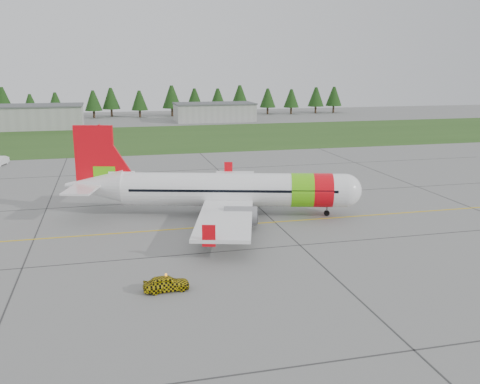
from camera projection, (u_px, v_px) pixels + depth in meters
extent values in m
plane|color=gray|center=(197.00, 254.00, 48.85)|extent=(320.00, 320.00, 0.00)
cylinder|color=white|center=(234.00, 190.00, 60.89)|extent=(25.30, 10.51, 3.78)
sphere|color=white|center=(345.00, 190.00, 60.48)|extent=(3.78, 3.78, 3.78)
cone|color=white|center=(95.00, 186.00, 61.34)|extent=(7.56, 5.49, 3.78)
cube|color=black|center=(348.00, 187.00, 60.39)|extent=(2.18, 2.85, 0.54)
cylinder|color=#66DD10|center=(302.00, 190.00, 60.64)|extent=(3.48, 4.40, 3.86)
cylinder|color=red|center=(322.00, 190.00, 60.56)|extent=(3.11, 4.30, 3.86)
cube|color=white|center=(230.00, 199.00, 61.15)|extent=(13.59, 31.32, 0.35)
cube|color=red|center=(228.00, 169.00, 76.06)|extent=(1.17, 0.48, 1.94)
cube|color=red|center=(209.00, 236.00, 46.06)|extent=(1.17, 0.48, 1.94)
cylinder|color=gray|center=(243.00, 192.00, 66.42)|extent=(3.91, 2.91, 2.04)
cylinder|color=gray|center=(241.00, 216.00, 56.04)|extent=(3.91, 2.91, 2.04)
cube|color=red|center=(95.00, 158.00, 60.58)|extent=(4.39, 1.55, 7.37)
cube|color=#66DD10|center=(105.00, 176.00, 61.04)|extent=(2.54, 1.08, 2.33)
cube|color=white|center=(90.00, 184.00, 61.30)|extent=(6.02, 11.58, 0.21)
cylinder|color=slate|center=(327.00, 210.00, 61.08)|extent=(0.17, 0.17, 1.36)
cylinder|color=black|center=(327.00, 213.00, 61.16)|extent=(0.71, 0.44, 0.66)
cylinder|color=slate|center=(223.00, 201.00, 64.06)|extent=(0.21, 0.21, 1.84)
cylinder|color=black|center=(219.00, 205.00, 64.17)|extent=(1.09, 0.69, 1.01)
cylinder|color=slate|center=(219.00, 213.00, 58.78)|extent=(0.21, 0.21, 1.84)
cylinder|color=black|center=(216.00, 217.00, 58.89)|extent=(1.09, 0.69, 1.01)
imported|color=yellow|center=(166.00, 269.00, 40.45)|extent=(1.27, 1.47, 3.52)
cube|color=#30561E|center=(140.00, 138.00, 126.32)|extent=(320.00, 50.00, 0.03)
cube|color=gold|center=(184.00, 228.00, 56.41)|extent=(120.00, 0.25, 0.02)
cube|color=#A8A8A3|center=(21.00, 118.00, 145.08)|extent=(32.00, 14.00, 6.00)
cube|color=#A8A8A3|center=(214.00, 113.00, 165.56)|extent=(24.00, 12.00, 5.20)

